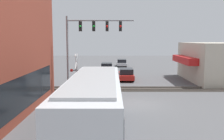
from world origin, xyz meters
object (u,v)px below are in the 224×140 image
(city_bus, at_px, (94,104))
(parked_car_silver, at_px, (122,63))
(parked_car_red, at_px, (126,75))
(parked_car_grey, at_px, (107,68))
(crossing_signal, at_px, (77,70))
(pedestrian_at_crossing, at_px, (77,85))

(city_bus, bearing_deg, parked_car_silver, -4.28)
(parked_car_red, bearing_deg, parked_car_grey, 19.39)
(crossing_signal, xyz_separation_m, parked_car_grey, (16.09, -2.33, -1.59))
(pedestrian_at_crossing, bearing_deg, parked_car_grey, -7.95)
(city_bus, bearing_deg, pedestrian_at_crossing, 13.18)
(crossing_signal, relative_size, parked_car_silver, 0.85)
(parked_car_red, xyz_separation_m, pedestrian_at_crossing, (-8.85, 4.87, 0.25))
(crossing_signal, xyz_separation_m, parked_car_red, (8.70, -4.93, -1.61))
(city_bus, relative_size, crossing_signal, 2.89)
(city_bus, height_order, parked_car_red, city_bus)
(parked_car_grey, xyz_separation_m, pedestrian_at_crossing, (-16.24, 2.27, 0.24))
(parked_car_grey, relative_size, parked_car_silver, 1.08)
(crossing_signal, distance_m, parked_car_red, 10.13)
(parked_car_silver, relative_size, pedestrian_at_crossing, 2.45)
(parked_car_grey, height_order, pedestrian_at_crossing, pedestrian_at_crossing)
(parked_car_red, height_order, pedestrian_at_crossing, pedestrian_at_crossing)
(crossing_signal, height_order, parked_car_grey, crossing_signal)
(city_bus, relative_size, parked_car_red, 2.39)
(city_bus, xyz_separation_m, parked_car_red, (18.53, -2.60, -1.08))
(crossing_signal, bearing_deg, parked_car_red, -29.53)
(parked_car_red, relative_size, parked_car_grey, 0.96)
(parked_car_red, height_order, parked_car_silver, parked_car_red)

